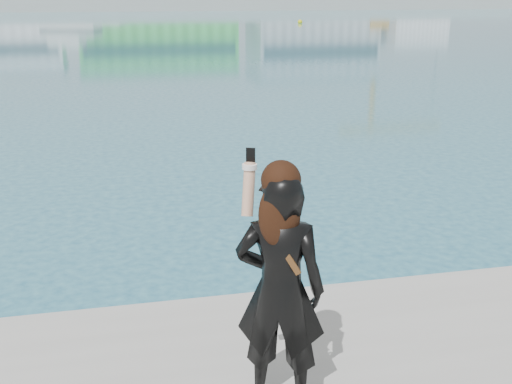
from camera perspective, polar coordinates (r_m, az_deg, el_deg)
far_quay at (r=134.22m, az=-12.51°, el=16.05°), size 320.00×40.00×2.00m
buoy_near at (r=72.48m, az=3.93°, el=14.73°), size 0.50×0.50×0.50m
woman at (r=4.13m, az=2.14°, el=-8.10°), size 0.68×0.57×1.69m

